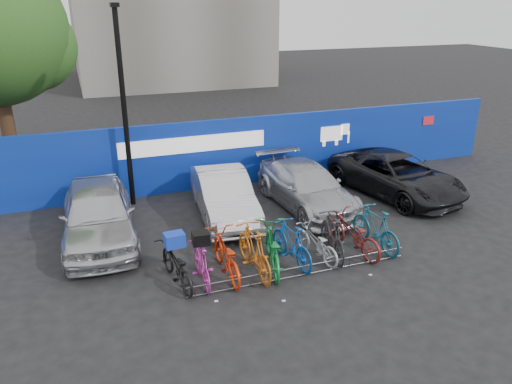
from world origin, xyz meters
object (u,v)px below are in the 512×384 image
car_2 (307,187)px  bike_0 (176,265)px  bike_3 (254,250)px  car_1 (224,195)px  bike_9 (376,228)px  bike_4 (272,248)px  bike_1 (202,263)px  car_0 (98,214)px  bike_5 (292,243)px  bike_2 (226,255)px  bike_7 (333,236)px  bike_6 (316,243)px  car_3 (396,175)px  bike_rack (302,271)px  lamppost (124,103)px  bike_8 (353,234)px

car_2 → bike_0: (-4.82, -3.18, -0.18)m
bike_3 → car_1: bearing=-96.8°
car_1 → bike_9: size_ratio=2.21×
bike_0 → bike_4: (2.35, -0.08, 0.05)m
bike_9 → bike_1: bearing=-5.1°
car_2 → car_1: bearing=174.0°
car_0 → bike_5: 5.31m
car_0 → bike_2: bearing=-45.5°
car_0 → bike_7: (5.55, -2.95, -0.23)m
bike_3 → bike_6: bearing=-177.9°
car_3 → bike_3: size_ratio=2.43×
car_3 → bike_1: bearing=-168.0°
bike_rack → bike_6: (0.71, 0.69, 0.29)m
car_3 → lamppost: bearing=154.3°
bike_2 → bike_5: bike_5 is taller
car_0 → bike_1: 3.72m
bike_6 → car_2: bearing=-123.1°
bike_4 → lamppost: bearing=-49.2°
bike_3 → bike_9: 3.45m
bike_5 → bike_rack: bearing=79.3°
bike_4 → bike_9: (2.96, 0.06, 0.03)m
car_0 → bike_3: size_ratio=2.30×
bike_0 → bike_9: 5.31m
bike_5 → bike_2: bearing=-8.1°
bike_2 → bike_8: bike_2 is taller
bike_5 → bike_6: 0.69m
bike_0 → bike_8: bearing=170.5°
lamppost → bike_rack: (3.20, -6.00, -3.11)m
car_3 → bike_6: 5.52m
car_1 → bike_6: car_1 is taller
bike_5 → bike_9: bearing=172.3°
lamppost → car_2: bearing=-22.2°
car_2 → bike_1: (-4.25, -3.31, -0.17)m
bike_2 → bike_7: size_ratio=1.08×
bike_8 → bike_3: bearing=-9.7°
car_1 → bike_1: bearing=-109.2°
bike_rack → car_0: size_ratio=1.20×
car_3 → bike_8: bearing=-149.2°
bike_rack → bike_2: bearing=157.6°
car_2 → bike_0: size_ratio=2.46×
bike_5 → bike_7: bike_7 is taller
bike_0 → bike_1: size_ratio=1.12×
lamppost → bike_3: size_ratio=3.01×
lamppost → car_1: 4.08m
bike_7 → bike_8: bearing=-173.1°
lamppost → bike_9: 8.21m
car_1 → bike_9: car_1 is taller
bike_3 → bike_0: bearing=-6.7°
bike_rack → bike_1: (-2.28, 0.58, 0.34)m
bike_4 → bike_6: bike_4 is taller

